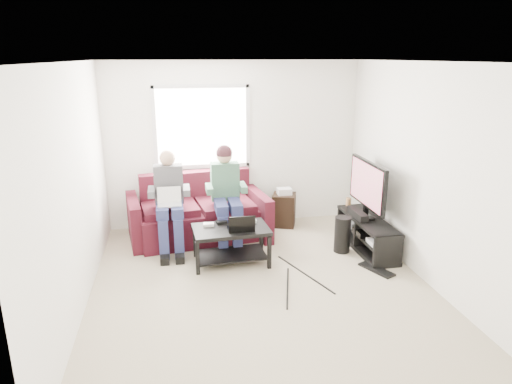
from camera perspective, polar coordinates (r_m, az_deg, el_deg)
floor at (r=5.61m, az=0.67°, el=-11.64°), size 4.50×4.50×0.00m
ceiling at (r=4.94m, az=0.78°, el=16.00°), size 4.50×4.50×0.00m
wall_back at (r=7.28m, az=-2.76°, el=5.90°), size 4.50×0.00×4.50m
wall_front at (r=3.08m, az=9.05°, el=-9.70°), size 4.50×0.00×4.50m
wall_left at (r=5.13m, az=-21.75°, el=0.11°), size 0.00×4.50×4.50m
wall_right at (r=5.84m, az=20.37°, el=2.16°), size 0.00×4.50×4.50m
window at (r=7.17m, az=-6.77°, el=8.06°), size 1.48×0.04×1.28m
sofa at (r=6.95m, az=-7.30°, el=-2.92°), size 2.14×1.19×0.95m
person_left at (r=6.45m, az=-10.78°, el=-0.59°), size 0.40×0.71×1.40m
person_right at (r=6.49m, az=-3.74°, el=0.35°), size 0.40×0.71×1.44m
laptop_silver at (r=6.30m, az=-10.77°, el=-1.08°), size 0.34×0.25×0.24m
coffee_table at (r=6.05m, az=-3.15°, el=-5.63°), size 1.01×0.65×0.49m
laptop_black at (r=5.91m, az=-1.93°, el=-3.62°), size 0.36×0.27×0.24m
controller_a at (r=6.08m, az=-5.94°, el=-4.08°), size 0.14×0.10×0.04m
controller_b at (r=6.16m, az=-4.32°, el=-3.79°), size 0.15×0.11×0.04m
controller_c at (r=6.18m, az=-0.59°, el=-3.66°), size 0.14×0.09×0.04m
tv_stand at (r=6.72m, az=13.70°, el=-5.27°), size 0.42×1.35×0.45m
tv at (r=6.58m, az=13.75°, el=0.76°), size 0.12×1.10×0.81m
soundbar at (r=6.66m, az=12.59°, el=-2.68°), size 0.12×0.50×0.10m
drink_cup at (r=7.14m, az=11.47°, el=-1.20°), size 0.08×0.08×0.12m
console_white at (r=6.36m, az=15.20°, el=-6.00°), size 0.30×0.22×0.06m
console_grey at (r=6.95m, az=12.75°, el=-3.78°), size 0.34×0.26×0.08m
console_black at (r=6.65m, az=13.92°, el=-4.85°), size 0.38×0.30×0.07m
subwoofer at (r=6.53m, az=10.74°, el=-5.24°), size 0.23×0.23×0.51m
keyboard_floor at (r=6.16m, az=14.82°, el=-9.35°), size 0.35×0.52×0.03m
end_table at (r=7.40m, az=3.51°, el=-2.11°), size 0.36×0.36×0.63m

